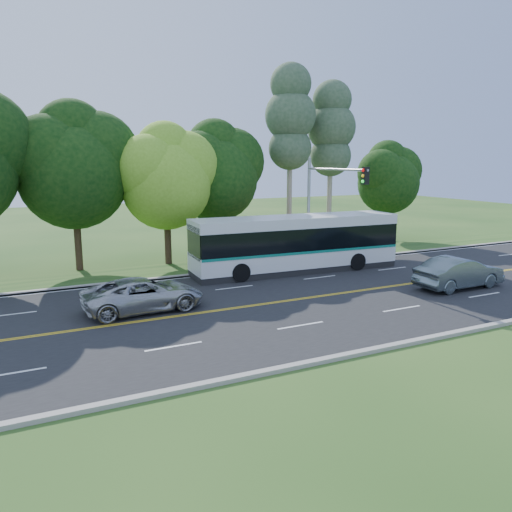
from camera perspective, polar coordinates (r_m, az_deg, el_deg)
name	(u,v)px	position (r m, az deg, el deg)	size (l,w,h in m)	color
ground	(272,303)	(24.38, 1.88, -5.41)	(120.00, 120.00, 0.00)	#224818
road	(272,303)	(24.38, 1.88, -5.39)	(60.00, 14.00, 0.02)	black
curb_north	(218,272)	(30.67, -4.35, -1.87)	(60.00, 0.30, 0.15)	gray
curb_south	(365,352)	(18.68, 12.33, -10.64)	(60.00, 0.30, 0.15)	gray
grass_verge	(208,267)	(32.36, -5.56, -1.26)	(60.00, 4.00, 0.10)	#224818
lane_markings	(271,303)	(24.33, 1.69, -5.39)	(57.60, 13.82, 0.00)	gold
tree_row	(112,162)	(33.32, -16.18, 10.29)	(44.70, 9.10, 13.84)	black
bougainvillea_hedge	(310,250)	(34.60, 6.14, 0.66)	(9.50, 2.25, 1.50)	#A70D28
traffic_signal	(325,196)	(31.45, 7.88, 6.85)	(0.42, 6.10, 7.00)	gray
transit_bus	(296,244)	(30.98, 4.56, 1.35)	(13.22, 3.45, 3.43)	silver
sedan	(459,273)	(29.09, 22.19, -1.77)	(1.79, 5.14, 1.70)	slate
suv	(144,294)	(23.54, -12.71, -4.30)	(2.54, 5.50, 1.53)	#AAACAF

